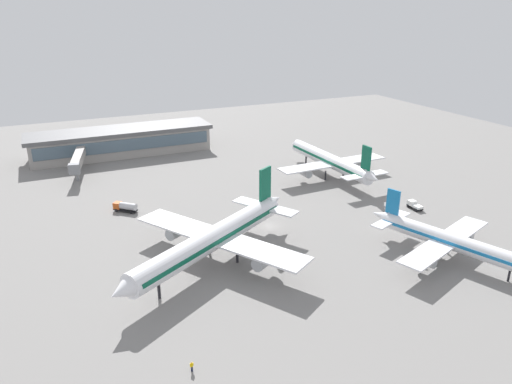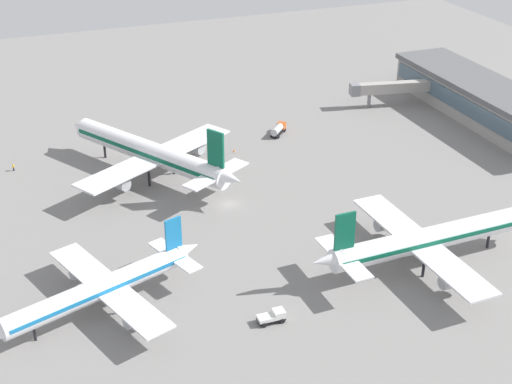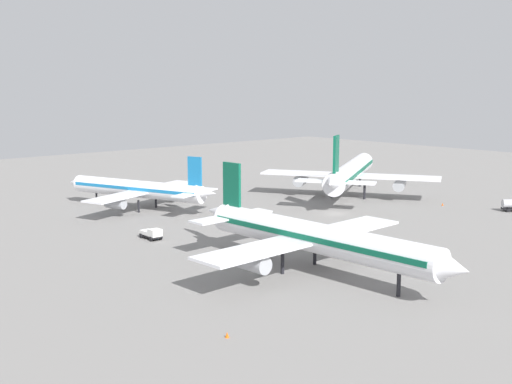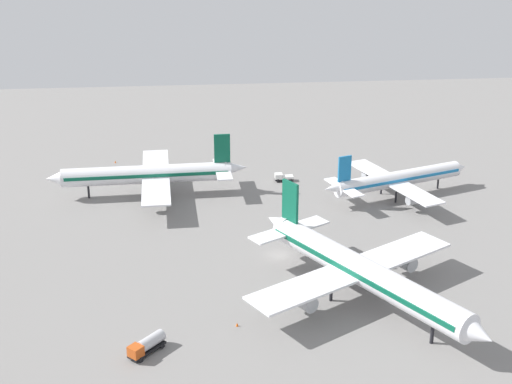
# 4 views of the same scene
# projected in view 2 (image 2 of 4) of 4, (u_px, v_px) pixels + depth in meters

# --- Properties ---
(ground) EXTENTS (288.00, 288.00, 0.00)m
(ground) POSITION_uv_depth(u_px,v_px,m) (228.00, 204.00, 152.10)
(ground) COLOR gray
(terminal_building) EXTENTS (64.28, 16.14, 9.26)m
(terminal_building) POSITION_uv_depth(u_px,v_px,m) (485.00, 101.00, 192.21)
(terminal_building) COLOR #9E9993
(terminal_building) RESTS_ON ground
(airplane_at_gate) EXTENTS (46.32, 38.81, 15.67)m
(airplane_at_gate) POSITION_uv_depth(u_px,v_px,m) (151.00, 153.00, 161.03)
(airplane_at_gate) COLOR white
(airplane_at_gate) RESTS_ON ground
(airplane_taxiing) EXTENTS (30.91, 37.59, 11.82)m
(airplane_taxiing) POSITION_uv_depth(u_px,v_px,m) (101.00, 288.00, 118.04)
(airplane_taxiing) COLOR white
(airplane_taxiing) RESTS_ON ground
(airplane_distant) EXTENTS (36.60, 45.69, 13.91)m
(airplane_distant) POSITION_uv_depth(u_px,v_px,m) (427.00, 239.00, 129.94)
(airplane_distant) COLOR white
(airplane_distant) RESTS_ON ground
(pushback_tractor) EXTENTS (2.26, 4.43, 1.90)m
(pushback_tractor) POSITION_uv_depth(u_px,v_px,m) (273.00, 316.00, 116.92)
(pushback_tractor) COLOR black
(pushback_tractor) RESTS_ON ground
(fuel_truck) EXTENTS (5.90, 5.69, 2.50)m
(fuel_truck) POSITION_uv_depth(u_px,v_px,m) (278.00, 129.00, 183.84)
(fuel_truck) COLOR black
(fuel_truck) RESTS_ON ground
(ground_crew_worker) EXTENTS (0.57, 0.44, 1.67)m
(ground_crew_worker) POSITION_uv_depth(u_px,v_px,m) (13.00, 167.00, 165.69)
(ground_crew_worker) COLOR #1E2338
(ground_crew_worker) RESTS_ON ground
(jet_bridge) EXTENTS (7.44, 23.71, 6.74)m
(jet_bridge) POSITION_uv_depth(u_px,v_px,m) (391.00, 88.00, 199.95)
(jet_bridge) COLOR #9E9993
(jet_bridge) RESTS_ON ground
(safety_cone_mid_apron) EXTENTS (0.44, 0.44, 0.60)m
(safety_cone_mid_apron) POSITION_uv_depth(u_px,v_px,m) (234.00, 151.00, 175.02)
(safety_cone_mid_apron) COLOR #EA590C
(safety_cone_mid_apron) RESTS_ON ground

